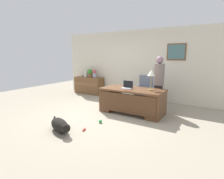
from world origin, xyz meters
name	(u,v)px	position (x,y,z in m)	size (l,w,h in m)	color
ground_plane	(100,116)	(0.00, 0.00, 0.00)	(12.00, 12.00, 0.00)	#9E937F
back_wall	(138,65)	(0.01, 2.60, 1.35)	(7.00, 0.16, 2.70)	beige
desk	(132,100)	(0.66, 0.71, 0.41)	(1.87, 0.89, 0.75)	brown
credenza	(89,85)	(-2.24, 2.25, 0.38)	(1.37, 0.50, 0.76)	brown
armchair	(146,92)	(0.72, 1.71, 0.47)	(0.60, 0.59, 1.04)	slate
person_standing	(159,83)	(1.25, 1.40, 0.88)	(0.32, 0.32, 1.71)	#262323
dog_lying	(60,125)	(-0.14, -1.39, 0.15)	(0.84, 0.53, 0.30)	black
laptop	(127,86)	(0.49, 0.73, 0.80)	(0.32, 0.22, 0.22)	#B2B5BA
desk_lamp	(151,74)	(1.21, 0.80, 1.21)	(0.22, 0.22, 0.60)	#9E8447
vase_with_flowers	(94,73)	(-1.91, 2.25, 0.96)	(0.17, 0.17, 0.35)	#A4ACD2
vase_empty	(86,74)	(-2.42, 2.25, 0.89)	(0.15, 0.15, 0.27)	silver
potted_plant	(90,73)	(-2.17, 2.25, 0.96)	(0.24, 0.24, 0.36)	brown
dog_toy_ball	(100,121)	(0.34, -0.47, 0.04)	(0.09, 0.09, 0.09)	green
dog_toy_bone	(84,129)	(0.28, -1.05, 0.03)	(0.15, 0.05, 0.05)	#E53F33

